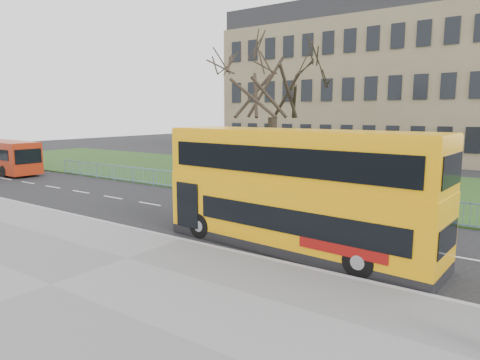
# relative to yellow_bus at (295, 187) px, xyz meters

# --- Properties ---
(ground) EXTENTS (120.00, 120.00, 0.00)m
(ground) POSITION_rel_yellow_bus_xyz_m (-3.82, -0.09, -2.21)
(ground) COLOR black
(ground) RESTS_ON ground
(pavement) EXTENTS (80.00, 10.50, 0.12)m
(pavement) POSITION_rel_yellow_bus_xyz_m (-3.82, -6.84, -2.15)
(pavement) COLOR slate
(pavement) RESTS_ON ground
(kerb) EXTENTS (80.00, 0.20, 0.14)m
(kerb) POSITION_rel_yellow_bus_xyz_m (-3.82, -1.64, -2.14)
(kerb) COLOR gray
(kerb) RESTS_ON ground
(grass_verge) EXTENTS (80.00, 15.40, 0.08)m
(grass_verge) POSITION_rel_yellow_bus_xyz_m (-3.82, 14.21, -2.17)
(grass_verge) COLOR #1B3814
(grass_verge) RESTS_ON ground
(guard_railing) EXTENTS (40.00, 0.12, 1.10)m
(guard_railing) POSITION_rel_yellow_bus_xyz_m (-3.82, 6.51, -1.66)
(guard_railing) COLOR #6984BB
(guard_railing) RESTS_ON ground
(bare_tree) EXTENTS (7.33, 7.33, 10.48)m
(bare_tree) POSITION_rel_yellow_bus_xyz_m (-6.82, 9.91, 3.10)
(bare_tree) COLOR black
(bare_tree) RESTS_ON grass_verge
(civic_building) EXTENTS (30.00, 15.00, 14.00)m
(civic_building) POSITION_rel_yellow_bus_xyz_m (-8.82, 34.91, 4.79)
(civic_building) COLOR #79674C
(civic_building) RESTS_ON ground
(yellow_bus) EXTENTS (9.99, 3.01, 4.13)m
(yellow_bus) POSITION_rel_yellow_bus_xyz_m (0.00, 0.00, 0.00)
(yellow_bus) COLOR #FCAA0A
(yellow_bus) RESTS_ON ground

